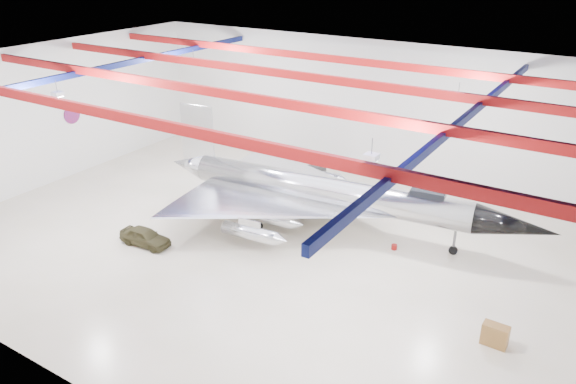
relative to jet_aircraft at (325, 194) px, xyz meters
The scene contains 15 objects.
floor 5.41m from the jet_aircraft, 120.77° to the right, with size 40.00×40.00×0.00m, color #BFB597.
wall_back 11.54m from the jet_aircraft, 102.88° to the left, with size 40.00×40.00×0.00m, color silver.
wall_left 23.07m from the jet_aircraft, 169.51° to the right, with size 30.00×30.00×0.00m, color silver.
ceiling 9.86m from the jet_aircraft, 120.77° to the right, with size 40.00×40.00×0.00m, color #0A0F38.
ceiling_structure 9.28m from the jet_aircraft, 120.77° to the right, with size 39.50×29.50×1.08m.
wall_roundel 22.67m from the jet_aircraft, behind, with size 1.50×1.50×0.10m, color #B21414.
jet_aircraft is the anchor object (origin of this frame).
jeep 12.05m from the jet_aircraft, 135.03° to the right, with size 1.40×3.47×1.18m, color #39351C.
desk 14.65m from the jet_aircraft, 27.00° to the right, with size 1.23×0.61×1.13m, color brown.
engine_drum 2.96m from the jet_aircraft, 164.76° to the left, with size 0.55×0.55×0.50m, color #59595B.
parts_bin 4.88m from the jet_aircraft, 105.41° to the left, with size 0.63×0.50×0.44m, color olive.
crate_small 8.64m from the jet_aircraft, 158.69° to the left, with size 0.43×0.34×0.30m, color #59595B.
tool_chest 5.77m from the jet_aircraft, ahead, with size 0.36×0.36×0.33m, color maroon.
oil_barrel 4.74m from the jet_aircraft, behind, with size 0.57×0.46×0.40m, color olive.
spares_box 4.97m from the jet_aircraft, 129.07° to the left, with size 0.44×0.44×0.39m, color #59595B.
Camera 1 is at (18.64, -26.16, 17.67)m, focal length 35.00 mm.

